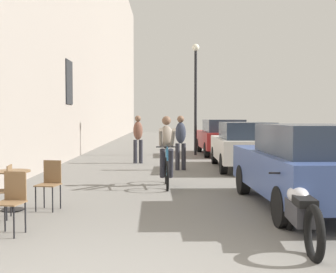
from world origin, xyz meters
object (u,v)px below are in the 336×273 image
Objects in this scene: cafe_chair_near_toward_street at (12,198)px; parked_car_nearest at (306,165)px; pedestrian_mid at (138,136)px; parked_motorcycle at (300,212)px; street_lamp at (196,85)px; pedestrian_near at (181,139)px; cafe_chair_mid_toward_street at (50,181)px; parked_car_second at (244,145)px; cyclist_on_bicycle at (167,153)px; cafe_table_mid at (12,182)px; cafe_chair_mid_toward_wall at (3,188)px; parked_car_third at (222,137)px.

parked_car_nearest is at bearing 19.23° from cafe_chair_near_toward_street.
pedestrian_mid is 0.81× the size of parked_motorcycle.
street_lamp reaches higher than parked_car_nearest.
pedestrian_near is 0.99× the size of pedestrian_mid.
cafe_chair_mid_toward_street is 7.72m from parked_car_second.
street_lamp reaches higher than cyclist_on_bicycle.
cyclist_on_bicycle is at bearing 133.84° from parked_car_nearest.
cafe_table_mid is 3.93m from cyclist_on_bicycle.
pedestrian_near reaches higher than cafe_table_mid.
pedestrian_mid is 0.39× the size of parked_car_nearest.
cafe_chair_mid_toward_wall is 0.51× the size of pedestrian_near.
street_lamp is 2.58m from parked_car_third.
parked_car_third is (-0.04, 5.31, 0.03)m from parked_car_second.
cafe_chair_mid_toward_street is 0.21× the size of parked_car_second.
parked_car_third is (4.74, 13.12, 0.30)m from cafe_chair_near_toward_street.
parked_car_nearest is (2.09, -5.85, -0.17)m from pedestrian_near.
cafe_table_mid is at bearing -114.61° from parked_car_third.
parked_motorcycle is at bearing -80.58° from pedestrian_near.
cafe_chair_mid_toward_street is at bearing -127.16° from parked_car_second.
parked_car_nearest is 11.44m from parked_car_third.
parked_car_nearest is at bearing -83.78° from street_lamp.
cyclist_on_bicycle reaches higher than cafe_chair_mid_toward_street.
cafe_chair_near_toward_street is 0.51× the size of pedestrian_near.
pedestrian_near is at bearing 70.21° from cafe_chair_near_toward_street.
cyclist_on_bicycle reaches higher than parked_car_third.
cafe_chair_near_toward_street is 0.20× the size of parked_car_third.
parked_car_second is at bearing -26.63° from pedestrian_mid.
pedestrian_near reaches higher than parked_car_third.
parked_motorcycle is (4.57, -2.03, -0.12)m from cafe_table_mid.
cafe_chair_mid_toward_wall is (-0.58, -0.73, 0.00)m from cafe_chair_mid_toward_street.
cafe_chair_mid_toward_wall is at bearing -83.41° from cafe_table_mid.
cyclist_on_bicycle is (2.14, 2.67, 0.29)m from cafe_chair_mid_toward_street.
cafe_chair_mid_toward_street is at bearing -179.74° from parked_car_nearest.
cafe_chair_near_toward_street is 0.20× the size of parked_car_nearest.
cafe_chair_near_toward_street is 5.09m from parked_car_nearest.
street_lamp reaches higher than parked_motorcycle.
parked_car_third reaches higher than cafe_table_mid.
cyclist_on_bicycle is 3.24m from pedestrian_near.
parked_car_second is 8.30m from parked_motorcycle.
cyclist_on_bicycle is at bearing -98.59° from street_lamp.
cafe_chair_mid_toward_street is 4.45m from parked_motorcycle.
street_lamp is at bearing -174.28° from parked_car_third.
pedestrian_mid is at bearing 78.91° from cafe_chair_mid_toward_wall.
cafe_table_mid is at bearing -178.97° from parked_car_nearest.
cafe_chair_mid_toward_street is at bearing -111.98° from parked_car_third.
parked_car_third reaches higher than parked_car_second.
cyclist_on_bicycle is 0.41× the size of parked_car_second.
pedestrian_near is (2.59, 5.87, 0.46)m from cafe_chair_mid_toward_street.
street_lamp reaches higher than parked_car_third.
parked_car_nearest is 0.99× the size of parked_car_third.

